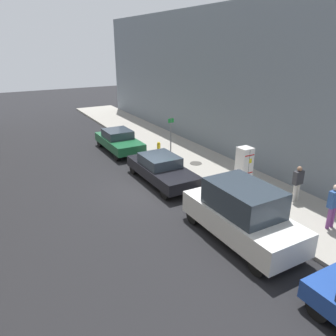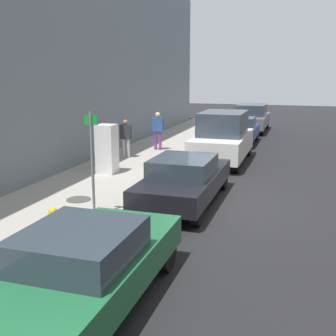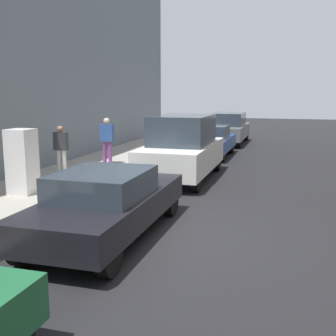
{
  "view_description": "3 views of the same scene",
  "coord_description": "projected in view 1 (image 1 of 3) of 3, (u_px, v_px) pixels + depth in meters",
  "views": [
    {
      "loc": [
        6.32,
        13.25,
        6.71
      ],
      "look_at": [
        -0.52,
        1.12,
        1.37
      ],
      "focal_mm": 35.0,
      "sensor_mm": 36.0,
      "label": 1
    },
    {
      "loc": [
        2.08,
        -11.75,
        3.7
      ],
      "look_at": [
        -1.6,
        -0.11,
        0.94
      ],
      "focal_mm": 45.0,
      "sensor_mm": 36.0,
      "label": 2
    },
    {
      "loc": [
        2.45,
        -7.89,
        2.89
      ],
      "look_at": [
        -0.72,
        2.93,
        0.85
      ],
      "focal_mm": 45.0,
      "sensor_mm": 36.0,
      "label": 3
    }
  ],
  "objects": [
    {
      "name": "discarded_refrigerator",
      "position": [
        244.0,
        164.0,
        16.32
      ],
      "size": [
        0.66,
        0.66,
        1.76
      ],
      "color": "white",
      "rests_on": "sidewalk_slab"
    },
    {
      "name": "street_sign_post",
      "position": [
        171.0,
        137.0,
        18.87
      ],
      "size": [
        0.36,
        0.07,
        2.64
      ],
      "color": "slate",
      "rests_on": "sidewalk_slab"
    },
    {
      "name": "parked_sedan_dark",
      "position": [
        161.0,
        169.0,
        16.62
      ],
      "size": [
        1.84,
        4.71,
        1.39
      ],
      "color": "black",
      "rests_on": "ground"
    },
    {
      "name": "sidewalk_slab",
      "position": [
        217.0,
        172.0,
        17.99
      ],
      "size": [
        3.89,
        44.0,
        0.15
      ],
      "primitive_type": "cube",
      "color": "#9E998E",
      "rests_on": "ground"
    },
    {
      "name": "building_facade_near",
      "position": [
        265.0,
        88.0,
        17.82
      ],
      "size": [
        2.12,
        39.6,
        8.83
      ],
      "primitive_type": "cube",
      "color": "slate",
      "rests_on": "ground"
    },
    {
      "name": "pedestrian_walking_far",
      "position": [
        334.0,
        203.0,
        12.05
      ],
      "size": [
        0.51,
        0.24,
        1.77
      ],
      "rotation": [
        0.0,
        0.0,
        4.99
      ],
      "color": "#7A3D7F",
      "rests_on": "sidewalk_slab"
    },
    {
      "name": "manhole_cover",
      "position": [
        196.0,
        163.0,
        19.0
      ],
      "size": [
        0.7,
        0.7,
        0.02
      ],
      "primitive_type": "cylinder",
      "color": "#47443F",
      "rests_on": "sidewalk_slab"
    },
    {
      "name": "ground_plane",
      "position": [
        148.0,
        189.0,
        16.07
      ],
      "size": [
        80.0,
        80.0,
        0.0
      ],
      "primitive_type": "plane",
      "color": "black"
    },
    {
      "name": "parked_van_white",
      "position": [
        242.0,
        213.0,
        11.59
      ],
      "size": [
        2.01,
        4.73,
        2.13
      ],
      "color": "silver",
      "rests_on": "ground"
    },
    {
      "name": "fire_hydrant",
      "position": [
        159.0,
        147.0,
        20.69
      ],
      "size": [
        0.22,
        0.22,
        0.73
      ],
      "color": "gold",
      "rests_on": "sidewalk_slab"
    },
    {
      "name": "pedestrian_standing_near",
      "position": [
        298.0,
        181.0,
        14.2
      ],
      "size": [
        0.47,
        0.22,
        1.63
      ],
      "rotation": [
        0.0,
        0.0,
        3.58
      ],
      "color": "beige",
      "rests_on": "sidewalk_slab"
    },
    {
      "name": "parked_sedan_green",
      "position": [
        119.0,
        140.0,
        21.39
      ],
      "size": [
        1.85,
        4.42,
        1.41
      ],
      "color": "#1E6038",
      "rests_on": "ground"
    }
  ]
}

